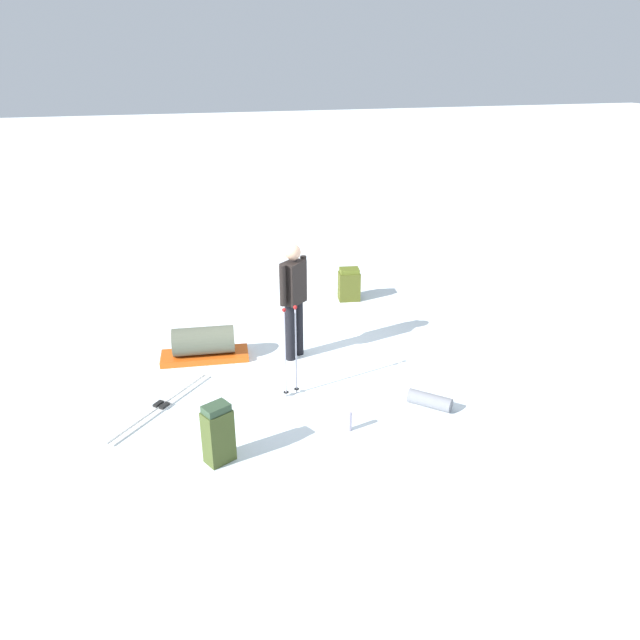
{
  "coord_description": "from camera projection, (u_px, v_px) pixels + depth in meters",
  "views": [
    {
      "loc": [
        2.01,
        7.26,
        4.06
      ],
      "look_at": [
        0.0,
        0.0,
        0.7
      ],
      "focal_mm": 33.69,
      "sensor_mm": 36.0,
      "label": 1
    }
  ],
  "objects": [
    {
      "name": "ski_pair_near",
      "position": [
        161.0,
        406.0,
        7.51
      ],
      "size": [
        1.35,
        1.42,
        0.05
      ],
      "color": "silver",
      "rests_on": "ground_plane"
    },
    {
      "name": "sleeping_mat_rolled",
      "position": [
        430.0,
        400.0,
        7.49
      ],
      "size": [
        0.52,
        0.51,
        0.18
      ],
      "primitive_type": "cylinder",
      "rotation": [
        0.0,
        1.57,
        5.51
      ],
      "color": "slate",
      "rests_on": "ground_plane"
    },
    {
      "name": "ground_plane",
      "position": [
        320.0,
        365.0,
        8.53
      ],
      "size": [
        80.0,
        80.0,
        0.0
      ],
      "primitive_type": "plane",
      "color": "white"
    },
    {
      "name": "thermos_bottle",
      "position": [
        349.0,
        421.0,
        7.0
      ],
      "size": [
        0.07,
        0.07,
        0.26
      ],
      "primitive_type": "cylinder",
      "color": "#BAAFC9",
      "rests_on": "ground_plane"
    },
    {
      "name": "gear_sled",
      "position": [
        204.0,
        345.0,
        8.62
      ],
      "size": [
        1.29,
        0.58,
        0.49
      ],
      "color": "#DD5414",
      "rests_on": "ground_plane"
    },
    {
      "name": "backpack_bright",
      "position": [
        349.0,
        285.0,
        10.68
      ],
      "size": [
        0.41,
        0.33,
        0.59
      ],
      "color": "#4C521C",
      "rests_on": "ground_plane"
    },
    {
      "name": "skier_standing",
      "position": [
        294.0,
        296.0,
        8.38
      ],
      "size": [
        0.46,
        0.4,
        1.7
      ],
      "color": "black",
      "rests_on": "ground_plane"
    },
    {
      "name": "ski_poles_planted_near",
      "position": [
        290.0,
        347.0,
        7.51
      ],
      "size": [
        0.22,
        0.12,
        1.24
      ],
      "color": "#B5B4C4",
      "rests_on": "ground_plane"
    },
    {
      "name": "backpack_large_dark",
      "position": [
        218.0,
        434.0,
        6.39
      ],
      "size": [
        0.36,
        0.32,
        0.7
      ],
      "color": "#404D22",
      "rests_on": "ground_plane"
    }
  ]
}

